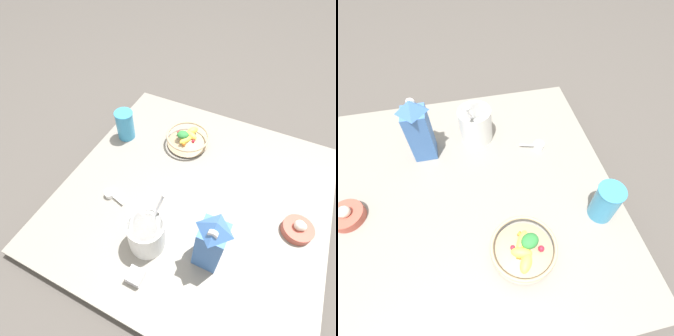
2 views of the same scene
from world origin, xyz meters
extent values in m
plane|color=#4C4742|center=(0.00, 0.00, 0.00)|extent=(6.00, 6.00, 0.00)
cube|color=gray|center=(0.00, 0.00, 0.02)|extent=(1.02, 1.02, 0.04)
cylinder|color=tan|center=(-0.13, 0.24, 0.04)|extent=(0.10, 0.10, 0.01)
cone|color=tan|center=(-0.13, 0.24, 0.07)|extent=(0.18, 0.18, 0.04)
torus|color=tan|center=(-0.13, 0.24, 0.09)|extent=(0.19, 0.19, 0.01)
ellipsoid|color=#EFD64C|center=(-0.12, 0.26, 0.09)|extent=(0.07, 0.05, 0.03)
ellipsoid|color=#EFD64C|center=(-0.13, 0.22, 0.09)|extent=(0.06, 0.07, 0.03)
ellipsoid|color=#EFD64C|center=(-0.13, 0.29, 0.09)|extent=(0.06, 0.07, 0.03)
cylinder|color=orange|center=(-0.12, 0.25, 0.08)|extent=(0.03, 0.05, 0.01)
cylinder|color=orange|center=(-0.15, 0.21, 0.08)|extent=(0.04, 0.05, 0.01)
cylinder|color=orange|center=(-0.14, 0.24, 0.08)|extent=(0.04, 0.01, 0.01)
sphere|color=red|center=(-0.15, 0.23, 0.08)|extent=(0.01, 0.01, 0.01)
sphere|color=red|center=(-0.18, 0.26, 0.08)|extent=(0.02, 0.02, 0.02)
sphere|color=red|center=(-0.13, 0.27, 0.08)|extent=(0.01, 0.01, 0.01)
sphere|color=red|center=(-0.10, 0.23, 0.08)|extent=(0.01, 0.01, 0.01)
ellipsoid|color=#2D7F38|center=(-0.15, 0.23, 0.10)|extent=(0.07, 0.06, 0.03)
cube|color=#3D6BB2|center=(0.14, -0.22, 0.14)|extent=(0.08, 0.08, 0.21)
pyramid|color=#3D6BB2|center=(0.14, -0.22, 0.27)|extent=(0.08, 0.08, 0.04)
cylinder|color=white|center=(0.14, -0.24, 0.27)|extent=(0.03, 0.01, 0.03)
cylinder|color=white|center=(-0.07, -0.26, 0.11)|extent=(0.13, 0.13, 0.14)
cylinder|color=white|center=(-0.07, -0.26, 0.16)|extent=(0.12, 0.12, 0.02)
cylinder|color=silver|center=(-0.05, -0.22, 0.19)|extent=(0.04, 0.08, 0.15)
ellipsoid|color=silver|center=(-0.04, -0.18, 0.26)|extent=(0.02, 0.02, 0.01)
cylinder|color=#3893C6|center=(-0.41, 0.17, 0.11)|extent=(0.08, 0.08, 0.14)
torus|color=#3893C6|center=(-0.41, 0.17, 0.18)|extent=(0.08, 0.08, 0.01)
cube|color=silver|center=(-0.05, -0.38, 0.06)|extent=(0.05, 0.05, 0.04)
cube|color=brown|center=(-0.05, -0.38, 0.05)|extent=(0.04, 0.04, 0.02)
cylinder|color=white|center=(-0.30, -0.15, 0.05)|extent=(0.04, 0.04, 0.02)
cylinder|color=white|center=(-0.25, -0.16, 0.05)|extent=(0.05, 0.02, 0.01)
cylinder|color=#B24C3D|center=(0.39, 0.01, 0.06)|extent=(0.11, 0.11, 0.03)
sphere|color=silver|center=(0.39, 0.01, 0.08)|extent=(0.04, 0.04, 0.04)
sphere|color=silver|center=(0.40, 0.01, 0.08)|extent=(0.03, 0.03, 0.03)
camera|label=1|loc=(0.16, -0.56, 0.92)|focal=28.00mm
camera|label=2|loc=(-0.03, 0.49, 0.83)|focal=28.00mm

